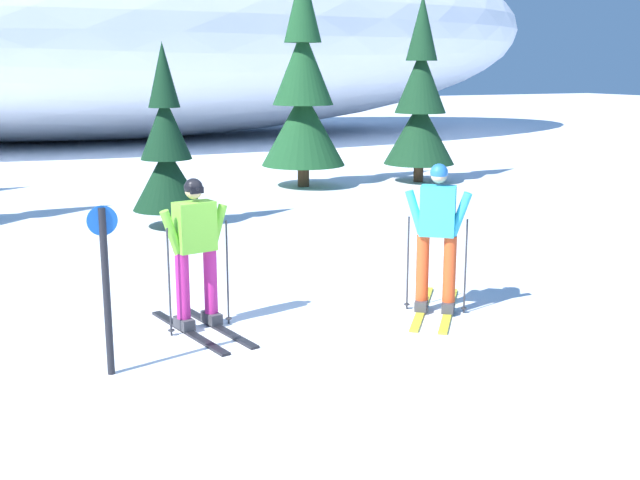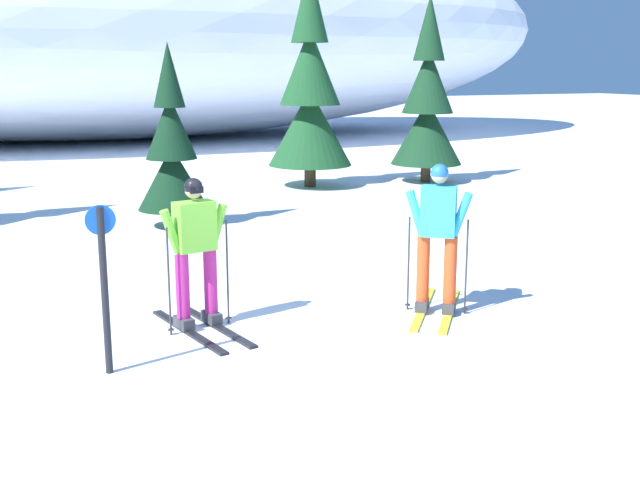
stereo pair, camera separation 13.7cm
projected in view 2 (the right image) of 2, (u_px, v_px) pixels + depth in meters
ground_plane at (302, 348)px, 8.17m from camera, size 120.00×120.00×0.00m
skier_cyan_jacket at (438, 237)px, 9.15m from camera, size 1.42×1.65×1.78m
skier_lime_jacket at (196, 251)px, 8.63m from camera, size 0.81×1.77×1.70m
pine_tree_center_right at (171, 151)px, 14.09m from camera, size 1.27×1.27×3.30m
pine_tree_right at (310, 96)px, 18.73m from camera, size 2.02×2.02×5.23m
pine_tree_far_right at (428, 105)px, 19.52m from camera, size 1.77×1.77×4.60m
snow_ridge_background at (101, 24)px, 30.95m from camera, size 39.33×17.12×9.04m
trail_marker_post at (104, 280)px, 7.33m from camera, size 0.28×0.07×1.63m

